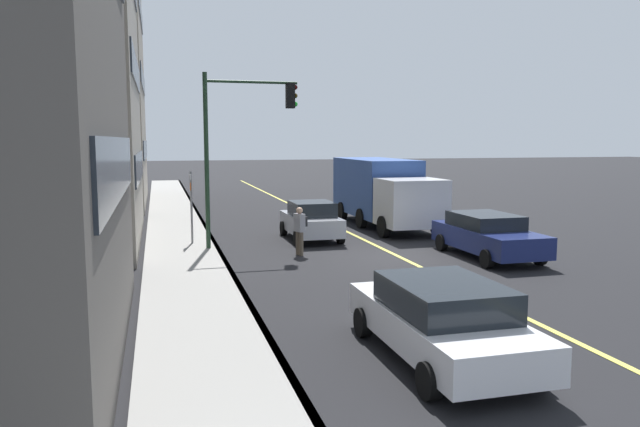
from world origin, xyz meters
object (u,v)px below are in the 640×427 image
object	(u,v)px
pedestrian_with_backpack	(300,227)
truck_blue	(383,190)
car_white	(441,319)
car_navy	(487,235)
car_silver	(311,220)
traffic_light_mast	(240,132)
street_sign_post	(191,203)

from	to	relation	value
pedestrian_with_backpack	truck_blue	bearing A→B (deg)	-41.48
truck_blue	car_white	bearing A→B (deg)	162.56
car_white	truck_blue	world-z (taller)	truck_blue
truck_blue	pedestrian_with_backpack	distance (m)	8.15
car_navy	truck_blue	size ratio (longest dim) A/B	0.57
car_silver	pedestrian_with_backpack	size ratio (longest dim) A/B	2.34
pedestrian_with_backpack	car_white	bearing A→B (deg)	-178.98
car_silver	car_navy	distance (m)	7.09
pedestrian_with_backpack	traffic_light_mast	distance (m)	4.04
car_navy	traffic_light_mast	world-z (taller)	traffic_light_mast
pedestrian_with_backpack	street_sign_post	world-z (taller)	street_sign_post
car_white	truck_blue	distance (m)	17.35
car_white	traffic_light_mast	xyz separation A→B (m)	(11.90, 2.04, 3.50)
car_silver	street_sign_post	xyz separation A→B (m)	(-0.45, 4.72, 0.88)
car_white	pedestrian_with_backpack	xyz separation A→B (m)	(10.45, 0.19, 0.22)
truck_blue	street_sign_post	world-z (taller)	truck_blue
car_navy	pedestrian_with_backpack	size ratio (longest dim) A/B	2.82
car_navy	car_white	bearing A→B (deg)	145.01
traffic_light_mast	car_white	bearing A→B (deg)	-170.28
car_white	pedestrian_with_backpack	size ratio (longest dim) A/B	2.80
street_sign_post	traffic_light_mast	bearing A→B (deg)	-125.81
car_white	car_navy	size ratio (longest dim) A/B	0.99
pedestrian_with_backpack	street_sign_post	bearing A→B (deg)	52.93
car_navy	traffic_light_mast	bearing A→B (deg)	66.58
car_white	street_sign_post	bearing A→B (deg)	15.83
car_silver	street_sign_post	distance (m)	4.82
car_silver	car_white	distance (m)	13.60
car_navy	traffic_light_mast	xyz separation A→B (m)	(3.45, 7.96, 3.49)
traffic_light_mast	street_sign_post	bearing A→B (deg)	54.19
pedestrian_with_backpack	traffic_light_mast	world-z (taller)	traffic_light_mast
car_silver	traffic_light_mast	size ratio (longest dim) A/B	0.63
car_white	car_navy	world-z (taller)	car_navy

